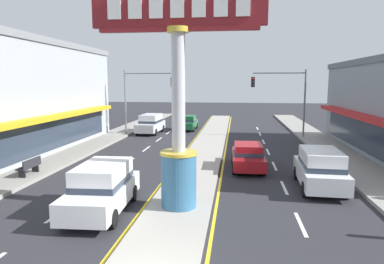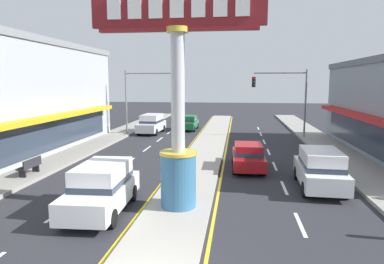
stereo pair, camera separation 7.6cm
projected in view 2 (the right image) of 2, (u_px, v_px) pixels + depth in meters
median_strip at (206, 149)px, 25.97m from camera, size 2.58×52.00×0.14m
sidewalk_left at (77, 151)px, 25.21m from camera, size 2.78×60.00×0.18m
sidewalk_right at (344, 158)px, 22.80m from camera, size 2.78×60.00×0.18m
lane_markings at (205, 154)px, 24.65m from camera, size 9.32×52.00×0.01m
district_sign at (178, 110)px, 13.31m from camera, size 6.56×1.47×8.47m
traffic_light_left_side at (144, 91)px, 32.56m from camera, size 4.86×0.46×6.20m
traffic_light_right_side at (286, 91)px, 30.98m from camera, size 4.86×0.46×6.20m
sedan_near_right_lane at (188, 123)px, 37.04m from camera, size 1.88×4.32×1.53m
suv_far_right_lane at (102, 187)px, 13.54m from camera, size 2.12×4.68×1.90m
suv_near_left_lane at (151, 124)px, 34.51m from camera, size 2.11×4.67×1.90m
suv_mid_left_lane at (320, 169)px, 16.47m from camera, size 2.11×4.67×1.90m
sedan_far_left_oncoming at (248, 156)px, 20.22m from camera, size 1.93×4.35×1.53m
street_bench at (30, 166)px, 18.39m from camera, size 0.48×1.60×0.88m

